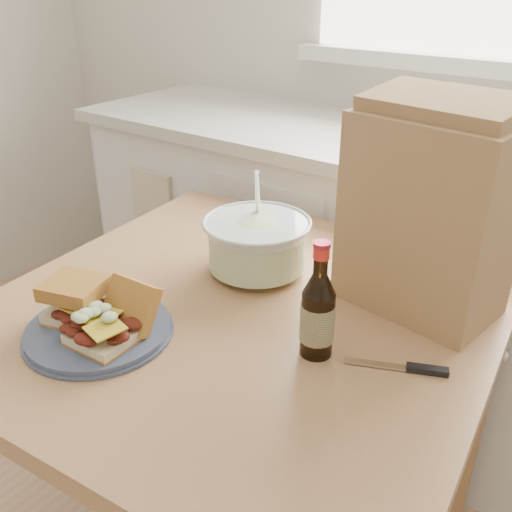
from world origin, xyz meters
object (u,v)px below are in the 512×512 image
Objects in this scene: dining_table at (242,353)px; plate at (99,330)px; coleslaw_bowl at (257,247)px; beer_bottle at (318,314)px; paper_bag at (428,216)px.

plate reaches higher than dining_table.
plate is 0.38m from coleslaw_bowl.
coleslaw_bowl is at bearing 108.76° from dining_table.
beer_bottle is (0.20, -0.04, 0.20)m from dining_table.
coleslaw_bowl is 0.31m from beer_bottle.
dining_table is 0.28m from beer_bottle.
plate is at bearing -150.33° from beer_bottle.
coleslaw_bowl is at bearing 75.92° from plate.
dining_table is 4.82× the size of beer_bottle.
coleslaw_bowl reaches higher than dining_table.
coleslaw_bowl is (0.09, 0.37, 0.05)m from plate.
beer_bottle is at bearing 28.13° from plate.
dining_table is 2.75× the size of paper_bag.
dining_table is at bearing 169.22° from beer_bottle.
beer_bottle is 0.57× the size of paper_bag.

